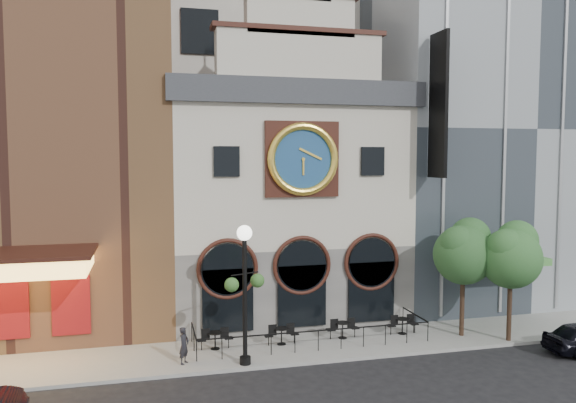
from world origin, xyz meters
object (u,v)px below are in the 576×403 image
Objects in this scene: bistro_2 at (343,329)px; tree_right at (512,253)px; bistro_0 at (215,339)px; tree_left at (464,250)px; bistro_1 at (281,334)px; lamppost at (245,279)px; bistro_3 at (402,324)px; pedestrian at (184,345)px.

bistro_2 is 0.28× the size of tree_right.
tree_left is at bearing -4.40° from bistro_0.
tree_left is (8.70, -0.78, 3.66)m from bistro_1.
lamppost reaches higher than tree_right.
bistro_1 is 1.00× the size of bistro_3.
bistro_0 and bistro_1 have the same top height.
bistro_1 is 9.47m from tree_left.
tree_left is (2.70, -0.86, 3.66)m from bistro_3.
bistro_3 is 4.62m from tree_left.
bistro_2 is at bearing 170.61° from tree_left.
bistro_3 is (3.01, -0.09, 0.00)m from bistro_2.
lamppost reaches higher than bistro_1.
tree_left is 1.01× the size of tree_right.
bistro_1 is 1.00× the size of bistro_2.
tree_right reaches higher than bistro_0.
bistro_0 is 3.88m from lamppost.
bistro_1 and bistro_2 have the same top height.
tree_right is at bearing -10.68° from bistro_1.
pedestrian is 13.58m from tree_left.
bistro_0 and bistro_2 have the same top height.
lamppost is (2.43, -0.68, 2.80)m from pedestrian.
bistro_0 is 1.04× the size of pedestrian.
pedestrian is 0.27× the size of lamppost.
bistro_0 and bistro_3 have the same top height.
pedestrian is at bearing -163.36° from bistro_1.
tree_left reaches higher than bistro_1.
bistro_2 is 6.28m from lamppost.
bistro_1 is 1.04× the size of pedestrian.
bistro_3 is at bearing -0.29° from bistro_0.
bistro_0 is at bearing 177.68° from bistro_1.
bistro_1 is at bearing -179.27° from bistro_3.
tree_left reaches higher than bistro_3.
pedestrian reaches higher than bistro_2.
tree_left is at bearing -17.59° from bistro_3.
tree_left reaches higher than pedestrian.
bistro_2 is at bearing 3.14° from bistro_1.
tree_right reaches higher than bistro_2.
bistro_1 and bistro_3 have the same top height.
bistro_2 is 3.01m from bistro_3.
tree_right is (13.43, -2.09, 3.62)m from bistro_0.
lamppost is 1.03× the size of tree_right.
pedestrian is (-1.44, -1.45, 0.30)m from bistro_0.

